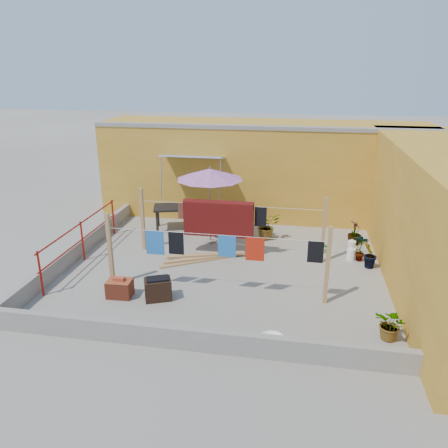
# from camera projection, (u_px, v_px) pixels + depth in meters

# --- Properties ---
(ground) EXTENTS (80.00, 80.00, 0.00)m
(ground) POSITION_uv_depth(u_px,v_px,m) (225.00, 267.00, 11.44)
(ground) COLOR #9E998E
(ground) RESTS_ON ground
(wall_back) EXTENTS (11.00, 3.27, 3.21)m
(wall_back) POSITION_uv_depth(u_px,v_px,m) (262.00, 169.00, 15.16)
(wall_back) COLOR gold
(wall_back) RESTS_ON ground
(wall_right) EXTENTS (2.40, 9.00, 3.20)m
(wall_right) POSITION_uv_depth(u_px,v_px,m) (447.00, 221.00, 10.04)
(wall_right) COLOR gold
(wall_right) RESTS_ON ground
(parapet_front) EXTENTS (8.30, 0.16, 0.44)m
(parapet_front) POSITION_uv_depth(u_px,v_px,m) (192.00, 339.00, 8.05)
(parapet_front) COLOR gray
(parapet_front) RESTS_ON ground
(parapet_left) EXTENTS (0.16, 7.30, 0.44)m
(parapet_left) POSITION_uv_depth(u_px,v_px,m) (80.00, 249.00, 12.04)
(parapet_left) COLOR gray
(parapet_left) RESTS_ON ground
(red_railing) EXTENTS (0.05, 4.20, 1.10)m
(red_railing) POSITION_uv_depth(u_px,v_px,m) (82.00, 235.00, 11.64)
(red_railing) COLOR #A31810
(red_railing) RESTS_ON ground
(clothesline_rig) EXTENTS (5.09, 2.35, 1.80)m
(clothesline_rig) POSITION_uv_depth(u_px,v_px,m) (219.00, 223.00, 11.66)
(clothesline_rig) COLOR tan
(clothesline_rig) RESTS_ON ground
(patio_umbrella) EXTENTS (2.35, 2.35, 2.30)m
(patio_umbrella) POSITION_uv_depth(u_px,v_px,m) (210.00, 175.00, 12.38)
(patio_umbrella) COLOR gray
(patio_umbrella) RESTS_ON ground
(outdoor_table) EXTENTS (1.78, 1.22, 0.76)m
(outdoor_table) POSITION_uv_depth(u_px,v_px,m) (180.00, 208.00, 13.94)
(outdoor_table) COLOR black
(outdoor_table) RESTS_ON ground
(brick_stack) EXTENTS (0.57, 0.43, 0.48)m
(brick_stack) POSITION_uv_depth(u_px,v_px,m) (120.00, 288.00, 9.92)
(brick_stack) COLOR #9C3B24
(brick_stack) RESTS_ON ground
(lumber_pile) EXTENTS (2.15, 1.27, 0.14)m
(lumber_pile) POSITION_uv_depth(u_px,v_px,m) (202.00, 258.00, 11.83)
(lumber_pile) COLOR tan
(lumber_pile) RESTS_ON ground
(brazier) EXTENTS (0.69, 0.59, 0.53)m
(brazier) POSITION_uv_depth(u_px,v_px,m) (158.00, 289.00, 9.79)
(brazier) COLOR black
(brazier) RESTS_ON ground
(white_basin) EXTENTS (0.51, 0.51, 0.09)m
(white_basin) POSITION_uv_depth(u_px,v_px,m) (272.00, 339.00, 8.33)
(white_basin) COLOR white
(white_basin) RESTS_ON ground
(water_jug_a) EXTENTS (0.23, 0.23, 0.36)m
(water_jug_a) POSITION_uv_depth(u_px,v_px,m) (351.00, 246.00, 12.36)
(water_jug_a) COLOR white
(water_jug_a) RESTS_ON ground
(water_jug_b) EXTENTS (0.23, 0.23, 0.37)m
(water_jug_b) POSITION_uv_depth(u_px,v_px,m) (351.00, 254.00, 11.83)
(water_jug_b) COLOR white
(water_jug_b) RESTS_ON ground
(green_hose) EXTENTS (0.56, 0.56, 0.08)m
(green_hose) POSITION_uv_depth(u_px,v_px,m) (321.00, 248.00, 12.55)
(green_hose) COLOR #196A17
(green_hose) RESTS_ON ground
(plant_back_a) EXTENTS (0.97, 0.94, 0.83)m
(plant_back_a) POSITION_uv_depth(u_px,v_px,m) (267.00, 226.00, 13.21)
(plant_back_a) COLOR #1B5E1A
(plant_back_a) RESTS_ON ground
(plant_back_b) EXTENTS (0.49, 0.49, 0.72)m
(plant_back_b) POSITION_uv_depth(u_px,v_px,m) (355.00, 233.00, 12.81)
(plant_back_b) COLOR #1B5E1A
(plant_back_b) RESTS_ON ground
(plant_right_a) EXTENTS (0.48, 0.40, 0.77)m
(plant_right_a) POSITION_uv_depth(u_px,v_px,m) (361.00, 248.00, 11.68)
(plant_right_a) COLOR #1B5E1A
(plant_right_a) RESTS_ON ground
(plant_right_b) EXTENTS (0.45, 0.50, 0.75)m
(plant_right_b) POSITION_uv_depth(u_px,v_px,m) (370.00, 255.00, 11.26)
(plant_right_b) COLOR #1B5E1A
(plant_right_b) RESTS_ON ground
(plant_right_c) EXTENTS (0.77, 0.76, 0.65)m
(plant_right_c) POSITION_uv_depth(u_px,v_px,m) (391.00, 325.00, 8.30)
(plant_right_c) COLOR #1B5E1A
(plant_right_c) RESTS_ON ground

